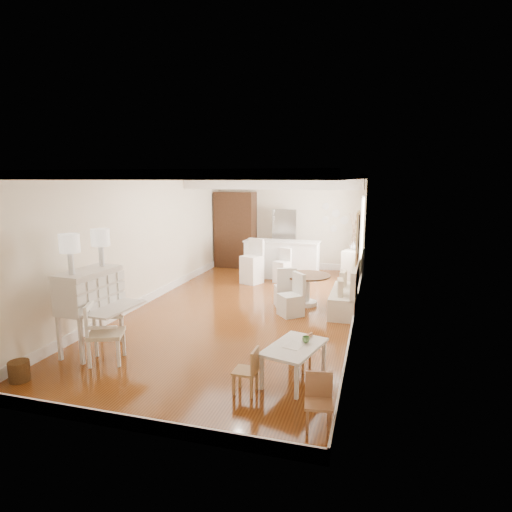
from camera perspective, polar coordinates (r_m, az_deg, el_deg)
The scene contains 20 objects.
room at distance 8.93m, azimuth -0.70°, elevation 5.63°, with size 9.00×9.04×2.82m.
secretary_bureau at distance 7.27m, azimuth -21.19°, elevation -6.82°, with size 1.03×1.05×1.32m, color silver.
gustavian_armchair at distance 6.82m, azimuth -19.37°, elevation -9.59°, with size 0.53×0.53×0.92m, color white.
wicker_basket at distance 6.82m, azimuth -29.03°, elevation -13.26°, with size 0.27×0.27×0.27m, color #523519.
kids_table at distance 6.00m, azimuth 5.12°, elevation -14.02°, with size 0.60×0.99×0.50m, color white.
kids_chair_a at distance 5.63m, azimuth -1.42°, elevation -14.99°, with size 0.30×0.30×0.61m, color #A87D4C.
kids_chair_b at distance 6.30m, azimuth 5.90°, elevation -12.49°, with size 0.27×0.27×0.56m, color #AF7B4F.
kids_chair_c at distance 4.96m, azimuth 8.36°, elevation -18.80°, with size 0.30×0.30×0.63m, color #AC744E.
banquette at distance 9.00m, azimuth 11.67°, elevation -4.19°, with size 0.52×1.60×0.98m, color silver.
dining_table at distance 9.31m, azimuth 6.80°, elevation -4.52°, with size 0.99×0.99×0.68m, color #482B17.
slip_chair_near at distance 8.57m, azimuth 4.67°, elevation -5.17°, with size 0.41×0.43×0.86m, color silver.
slip_chair_far at distance 9.17m, azimuth 3.90°, elevation -4.06°, with size 0.42×0.43×0.88m, color white.
breakfast_counter at distance 11.78m, azimuth 3.45°, elevation -0.43°, with size 2.05×0.65×1.03m, color white.
bar_stool_left at distance 11.11m, azimuth -0.57°, elevation -0.73°, with size 0.46×0.46×1.16m, color white.
bar_stool_right at distance 11.26m, azimuth 3.49°, elevation -1.29°, with size 0.36×0.36×0.89m, color white.
pantry_cabinet at distance 13.16m, azimuth -2.75°, elevation 3.51°, with size 1.20×0.60×2.30m, color #381E11.
fridge at distance 12.69m, azimuth 5.38°, elevation 2.08°, with size 0.75×0.65×1.80m, color silver.
sideboard at distance 11.84m, azimuth 12.78°, elevation -1.13°, with size 0.38×0.86×0.82m, color white.
pencil_cup at distance 6.01m, azimuth 6.67°, elevation -11.00°, with size 0.11×0.11×0.08m, color #67A45F.
branch_vase at distance 11.79m, azimuth 12.84°, elevation 1.39°, with size 0.21×0.21×0.21m, color silver.
Camera 1 is at (2.57, -8.20, 2.72)m, focal length 30.00 mm.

